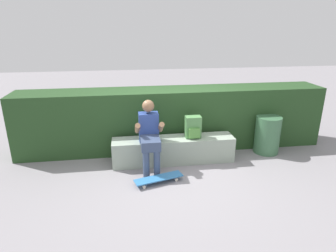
{
  "coord_description": "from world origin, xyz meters",
  "views": [
    {
      "loc": [
        -0.81,
        -4.43,
        2.44
      ],
      "look_at": [
        -0.08,
        0.57,
        0.66
      ],
      "focal_mm": 31.08,
      "sensor_mm": 36.0,
      "label": 1
    }
  ],
  "objects_px": {
    "bench_main": "(173,150)",
    "backpack_on_bench": "(193,127)",
    "person_skater": "(149,134)",
    "skateboard_near_person": "(159,178)",
    "trash_bin": "(267,135)"
  },
  "relations": [
    {
      "from": "skateboard_near_person",
      "to": "trash_bin",
      "type": "bearing_deg",
      "value": 21.25
    },
    {
      "from": "skateboard_near_person",
      "to": "person_skater",
      "type": "bearing_deg",
      "value": 100.53
    },
    {
      "from": "person_skater",
      "to": "skateboard_near_person",
      "type": "height_order",
      "value": "person_skater"
    },
    {
      "from": "bench_main",
      "to": "trash_bin",
      "type": "height_order",
      "value": "trash_bin"
    },
    {
      "from": "skateboard_near_person",
      "to": "trash_bin",
      "type": "relative_size",
      "value": 1.11
    },
    {
      "from": "bench_main",
      "to": "person_skater",
      "type": "height_order",
      "value": "person_skater"
    },
    {
      "from": "bench_main",
      "to": "skateboard_near_person",
      "type": "xyz_separation_m",
      "value": [
        -0.36,
        -0.72,
        -0.16
      ]
    },
    {
      "from": "person_skater",
      "to": "trash_bin",
      "type": "xyz_separation_m",
      "value": [
        2.36,
        0.37,
        -0.29
      ]
    },
    {
      "from": "trash_bin",
      "to": "backpack_on_bench",
      "type": "bearing_deg",
      "value": -173.89
    },
    {
      "from": "backpack_on_bench",
      "to": "person_skater",
      "type": "bearing_deg",
      "value": -166.02
    },
    {
      "from": "bench_main",
      "to": "trash_bin",
      "type": "relative_size",
      "value": 3.01
    },
    {
      "from": "bench_main",
      "to": "backpack_on_bench",
      "type": "distance_m",
      "value": 0.56
    },
    {
      "from": "bench_main",
      "to": "skateboard_near_person",
      "type": "relative_size",
      "value": 2.71
    },
    {
      "from": "skateboard_near_person",
      "to": "trash_bin",
      "type": "xyz_separation_m",
      "value": [
        2.26,
        0.88,
        0.3
      ]
    },
    {
      "from": "bench_main",
      "to": "person_skater",
      "type": "xyz_separation_m",
      "value": [
        -0.45,
        -0.21,
        0.43
      ]
    }
  ]
}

